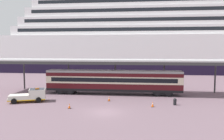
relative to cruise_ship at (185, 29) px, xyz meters
name	(u,v)px	position (x,y,z in m)	size (l,w,h in m)	color
ground_plane	(105,112)	(-19.92, -56.15, -14.58)	(400.00, 400.00, 0.00)	#6E5761
cruise_ship	(185,29)	(0.00, 0.00, 0.00)	(124.59, 26.23, 43.14)	black
platform_canopy	(114,61)	(-20.11, -44.11, -8.84)	(44.41, 5.78, 5.98)	#BBBBBB
train_carriage	(113,81)	(-20.11, -44.52, -12.27)	(23.11, 2.81, 4.11)	black
service_truck	(31,95)	(-31.64, -51.80, -13.59)	(5.58, 3.71, 2.02)	silver
traffic_cone_near	(109,99)	(-20.19, -50.07, -14.21)	(0.36, 0.36, 0.75)	black
traffic_cone_mid	(153,104)	(-13.91, -52.93, -14.20)	(0.36, 0.36, 0.76)	black
traffic_cone_far	(69,106)	(-24.83, -54.98, -14.22)	(0.36, 0.36, 0.73)	black
quay_bollard	(175,101)	(-10.76, -51.48, -14.06)	(0.48, 0.48, 0.96)	black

